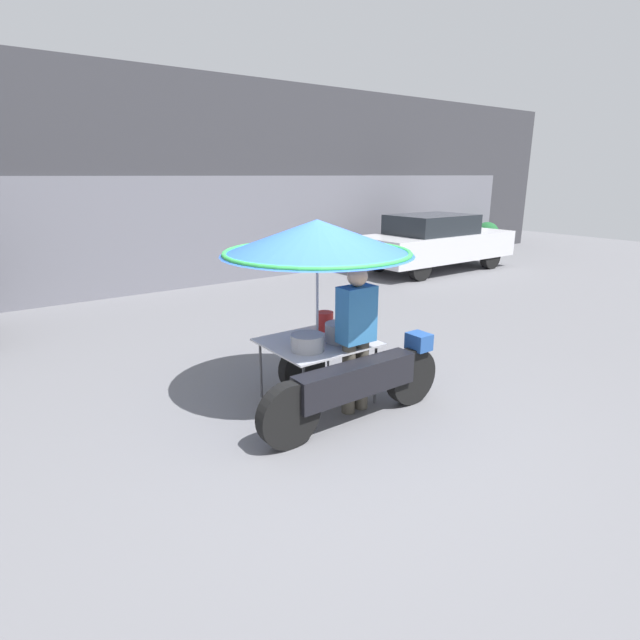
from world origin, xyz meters
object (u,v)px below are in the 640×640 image
object	(u,v)px
potted_plant	(487,236)
vendor_motorcycle_cart	(322,263)
parked_car	(435,242)
vendor_person	(356,332)

from	to	relation	value
potted_plant	vendor_motorcycle_cart	bearing A→B (deg)	-151.70
vendor_motorcycle_cart	parked_car	size ratio (longest dim) A/B	0.51
vendor_person	potted_plant	world-z (taller)	vendor_person
vendor_person	vendor_motorcycle_cart	bearing A→B (deg)	116.02
parked_car	potted_plant	distance (m)	3.89
vendor_motorcycle_cart	potted_plant	bearing A→B (deg)	28.30
parked_car	potted_plant	world-z (taller)	parked_car
vendor_person	potted_plant	size ratio (longest dim) A/B	1.60
vendor_motorcycle_cart	parked_car	distance (m)	8.52
vendor_person	parked_car	xyz separation A→B (m)	(6.89, 5.05, -0.12)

